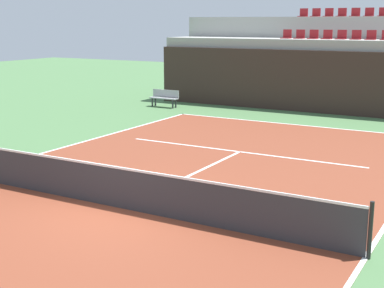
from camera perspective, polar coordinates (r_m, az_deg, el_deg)
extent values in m
plane|color=#477042|center=(12.72, -7.34, -6.65)|extent=(80.00, 80.00, 0.00)
cube|color=brown|center=(12.72, -7.34, -6.62)|extent=(11.00, 24.00, 0.01)
cube|color=white|center=(23.08, 10.76, 1.97)|extent=(11.00, 0.10, 0.00)
cube|color=white|center=(10.57, 17.52, -11.16)|extent=(0.10, 24.00, 0.00)
cube|color=white|center=(18.02, 4.96, -0.80)|extent=(8.26, 0.10, 0.00)
cube|color=white|center=(15.26, -0.11, -3.22)|extent=(0.10, 6.40, 0.00)
cube|color=#33231E|center=(26.19, 13.42, 6.24)|extent=(17.20, 0.30, 2.87)
cube|color=#9E9E99|center=(27.46, 14.25, 6.97)|extent=(17.20, 2.40, 3.35)
cube|color=#9E9E99|center=(29.73, 15.58, 8.33)|extent=(17.20, 2.40, 4.41)
cube|color=maroon|center=(28.09, 9.69, 10.76)|extent=(0.44, 0.44, 0.04)
cube|color=maroon|center=(28.27, 9.85, 11.21)|extent=(0.44, 0.04, 0.40)
cube|color=maroon|center=(27.86, 11.03, 10.70)|extent=(0.44, 0.44, 0.04)
cube|color=maroon|center=(28.05, 11.18, 11.15)|extent=(0.44, 0.04, 0.40)
cube|color=maroon|center=(27.65, 12.38, 10.62)|extent=(0.44, 0.44, 0.04)
cube|color=maroon|center=(27.84, 12.53, 11.08)|extent=(0.44, 0.04, 0.40)
cube|color=maroon|center=(27.45, 13.75, 10.55)|extent=(0.44, 0.44, 0.04)
cube|color=maroon|center=(27.64, 13.90, 11.01)|extent=(0.44, 0.04, 0.40)
cube|color=maroon|center=(27.27, 15.14, 10.46)|extent=(0.44, 0.44, 0.04)
cube|color=maroon|center=(27.46, 15.28, 10.92)|extent=(0.44, 0.04, 0.40)
cube|color=maroon|center=(27.11, 16.55, 10.37)|extent=(0.44, 0.44, 0.04)
cube|color=maroon|center=(27.30, 16.68, 10.84)|extent=(0.44, 0.04, 0.40)
cube|color=maroon|center=(26.96, 17.98, 10.27)|extent=(0.44, 0.44, 0.04)
cube|color=maroon|center=(27.15, 18.10, 10.74)|extent=(0.44, 0.04, 0.40)
cube|color=maroon|center=(30.34, 11.37, 12.82)|extent=(0.44, 0.44, 0.04)
cube|color=maroon|center=(30.54, 11.52, 13.23)|extent=(0.44, 0.04, 0.40)
cube|color=maroon|center=(30.13, 12.63, 12.77)|extent=(0.44, 0.44, 0.04)
cube|color=maroon|center=(30.33, 12.76, 13.18)|extent=(0.44, 0.04, 0.40)
cube|color=maroon|center=(29.94, 13.90, 12.71)|extent=(0.44, 0.44, 0.04)
cube|color=maroon|center=(30.13, 14.03, 13.12)|extent=(0.44, 0.04, 0.40)
cube|color=maroon|center=(29.76, 15.19, 12.65)|extent=(0.44, 0.44, 0.04)
cube|color=maroon|center=(29.95, 15.31, 13.06)|extent=(0.44, 0.04, 0.40)
cube|color=maroon|center=(29.59, 16.49, 12.58)|extent=(0.44, 0.44, 0.04)
cube|color=maroon|center=(29.79, 16.60, 12.99)|extent=(0.44, 0.04, 0.40)
cube|color=maroon|center=(29.44, 17.80, 12.50)|extent=(0.44, 0.44, 0.04)
cube|color=maroon|center=(29.64, 17.91, 12.91)|extent=(0.44, 0.04, 0.40)
cube|color=maroon|center=(29.30, 19.13, 12.41)|extent=(0.44, 0.44, 0.04)
cube|color=maroon|center=(29.50, 19.23, 12.83)|extent=(0.44, 0.04, 0.40)
cylinder|color=black|center=(10.37, 17.98, -8.49)|extent=(0.08, 0.08, 1.07)
cube|color=#333338|center=(12.57, -7.40, -4.62)|extent=(10.90, 0.02, 0.92)
cube|color=white|center=(12.44, -7.46, -2.49)|extent=(10.90, 0.04, 0.05)
cube|color=#99999E|center=(27.45, -2.93, 4.76)|extent=(1.50, 0.40, 0.05)
cube|color=#99999E|center=(27.58, -2.73, 5.26)|extent=(1.50, 0.04, 0.36)
cube|color=#2D2D33|center=(27.70, -4.13, 4.32)|extent=(0.06, 0.06, 0.42)
cube|color=#2D2D33|center=(27.05, -2.01, 4.15)|extent=(0.06, 0.06, 0.42)
cube|color=#2D2D33|center=(27.93, -3.81, 4.39)|extent=(0.06, 0.06, 0.42)
cube|color=#2D2D33|center=(27.29, -1.70, 4.23)|extent=(0.06, 0.06, 0.42)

